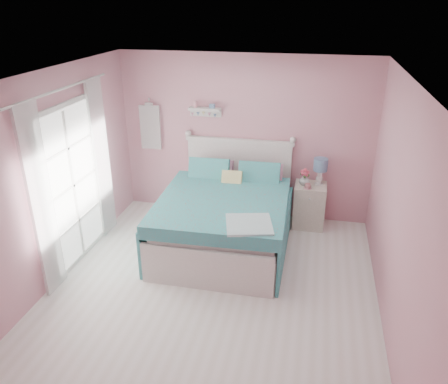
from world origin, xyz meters
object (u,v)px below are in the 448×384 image
at_px(teacup, 308,186).
at_px(vase, 304,180).
at_px(nightstand, 309,205).
at_px(table_lamp, 320,167).
at_px(bed, 225,219).

bearing_deg(teacup, vase, 114.92).
xyz_separation_m(nightstand, table_lamp, (0.12, 0.05, 0.64)).
distance_m(table_lamp, vase, 0.31).
bearing_deg(table_lamp, vase, -163.51).
height_order(bed, nightstand, bed).
relative_size(vase, teacup, 1.83).
height_order(bed, vase, bed).
height_order(table_lamp, teacup, table_lamp).
relative_size(bed, table_lamp, 5.33).
bearing_deg(nightstand, vase, -171.91).
bearing_deg(teacup, table_lamp, 49.37).
xyz_separation_m(table_lamp, teacup, (-0.16, -0.19, -0.26)).
bearing_deg(vase, table_lamp, 16.49).
height_order(bed, table_lamp, bed).
relative_size(bed, vase, 13.23).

